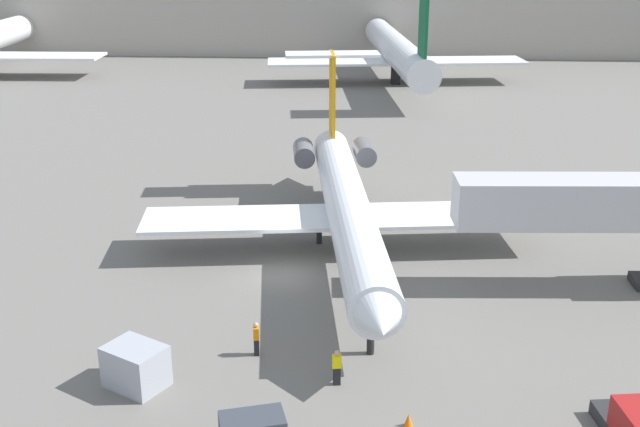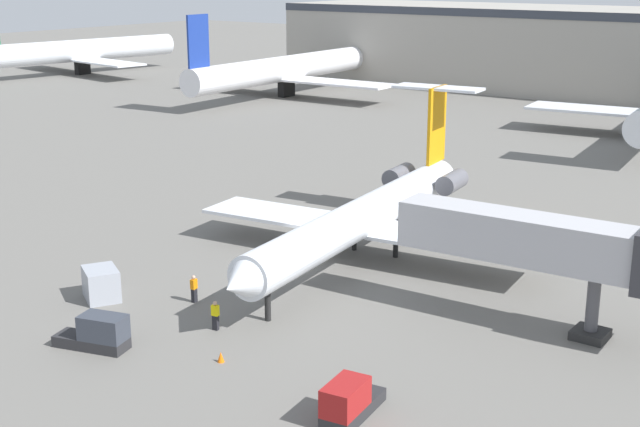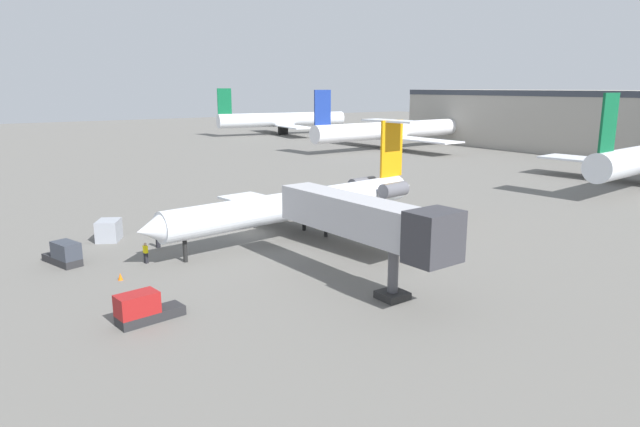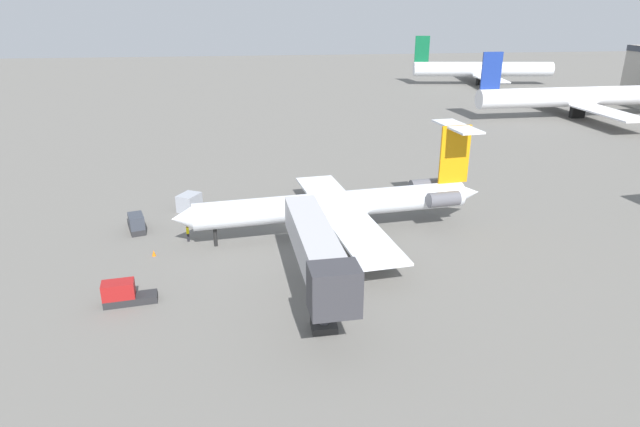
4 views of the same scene
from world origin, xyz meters
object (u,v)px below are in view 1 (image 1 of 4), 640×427
at_px(jet_bridge, 619,204).
at_px(traffic_cone_near, 408,420).
at_px(ground_crew_loader, 256,339).
at_px(regional_jet, 346,200).
at_px(cargo_container_uld, 136,366).
at_px(ground_crew_marshaller, 337,367).
at_px(parked_airliner_centre, 397,51).

height_order(jet_bridge, traffic_cone_near, jet_bridge).
bearing_deg(jet_bridge, ground_crew_loader, -155.25).
relative_size(jet_bridge, ground_crew_loader, 9.34).
bearing_deg(jet_bridge, regional_jet, 163.05).
bearing_deg(ground_crew_loader, cargo_container_uld, -149.29).
distance_m(regional_jet, jet_bridge, 15.60).
distance_m(cargo_container_uld, traffic_cone_near, 11.95).
relative_size(ground_crew_marshaller, traffic_cone_near, 3.07).
bearing_deg(ground_crew_loader, traffic_cone_near, -37.04).
distance_m(jet_bridge, ground_crew_loader, 20.94).
distance_m(regional_jet, parked_airliner_centre, 56.16).
height_order(regional_jet, jet_bridge, regional_jet).
bearing_deg(cargo_container_uld, ground_crew_marshaller, 3.92).
distance_m(ground_crew_marshaller, cargo_container_uld, 8.74).
distance_m(jet_bridge, ground_crew_marshaller, 18.83).
xyz_separation_m(ground_crew_marshaller, traffic_cone_near, (2.99, -2.86, -0.58)).
xyz_separation_m(ground_crew_marshaller, cargo_container_uld, (-8.72, -0.60, 0.10)).
relative_size(ground_crew_marshaller, ground_crew_loader, 1.00).
height_order(ground_crew_marshaller, ground_crew_loader, same).
height_order(regional_jet, parked_airliner_centre, parked_airliner_centre).
relative_size(jet_bridge, ground_crew_marshaller, 9.34).
relative_size(traffic_cone_near, parked_airliner_centre, 0.01).
xyz_separation_m(jet_bridge, traffic_cone_near, (-11.82, -13.76, -4.60)).
bearing_deg(parked_airliner_centre, cargo_container_uld, -100.79).
bearing_deg(parked_airliner_centre, ground_crew_loader, -97.29).
relative_size(regional_jet, cargo_container_uld, 10.25).
relative_size(ground_crew_marshaller, parked_airliner_centre, 0.04).
bearing_deg(ground_crew_loader, jet_bridge, 24.75).
distance_m(regional_jet, traffic_cone_near, 18.76).
height_order(ground_crew_loader, parked_airliner_centre, parked_airliner_centre).
distance_m(ground_crew_loader, parked_airliner_centre, 69.69).
relative_size(regional_jet, ground_crew_loader, 18.74).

